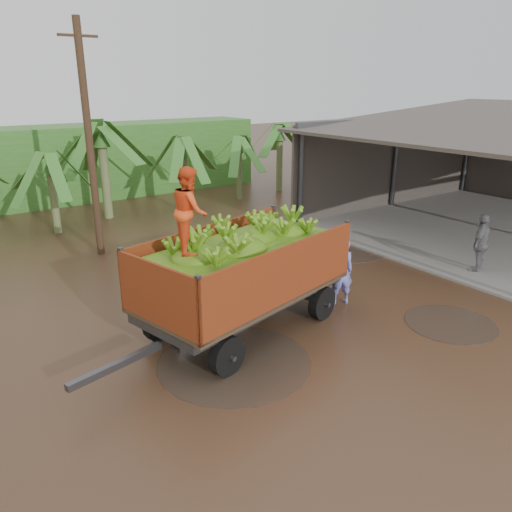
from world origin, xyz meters
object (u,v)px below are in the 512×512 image
(banana_trailer, at_px, (243,269))
(man_blue, at_px, (341,271))
(man_grey, at_px, (481,244))
(utility_pole, at_px, (89,142))

(banana_trailer, relative_size, man_blue, 3.96)
(man_grey, bearing_deg, banana_trailer, -21.62)
(banana_trailer, relative_size, utility_pole, 0.96)
(man_grey, bearing_deg, utility_pole, -57.82)
(banana_trailer, xyz_separation_m, man_blue, (2.93, -0.24, -0.63))
(banana_trailer, height_order, man_blue, banana_trailer)
(man_blue, distance_m, utility_pole, 9.05)
(utility_pole, bearing_deg, man_blue, -63.69)
(banana_trailer, distance_m, man_grey, 8.07)
(man_grey, height_order, utility_pole, utility_pole)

